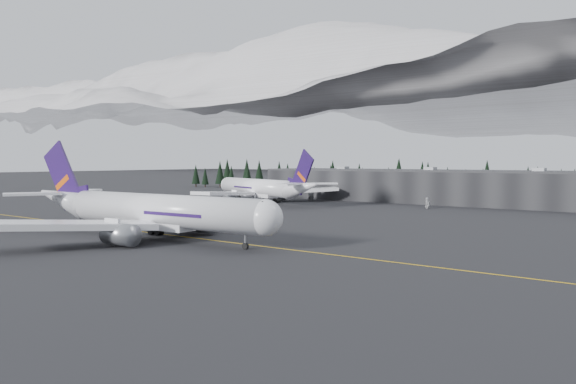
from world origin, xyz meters
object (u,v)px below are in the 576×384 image
Objects in this scene: jet_parked at (264,188)px; jet_main at (143,210)px; gse_vehicle_a at (311,198)px; gse_vehicle_b at (428,207)px; terminal at (455,187)px.

jet_main is at bearing 135.20° from jet_parked.
jet_main reaches higher than gse_vehicle_a.
jet_main is 106.05m from gse_vehicle_b.
gse_vehicle_b is (60.68, 13.79, -5.05)m from jet_parked.
jet_parked reaches higher than gse_vehicle_a.
jet_main is 1.08× the size of jet_parked.
jet_parked is at bearing -144.00° from terminal.
gse_vehicle_b is at bearing 76.51° from jet_main.
gse_vehicle_a is at bearing -82.42° from jet_parked.
jet_main is at bearing -15.86° from gse_vehicle_b.
terminal reaches higher than gse_vehicle_a.
jet_main reaches higher than gse_vehicle_b.
jet_parked is 13.46× the size of gse_vehicle_a.
gse_vehicle_a is (-36.83, 114.47, -5.25)m from jet_main.
jet_parked is 25.06m from gse_vehicle_a.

